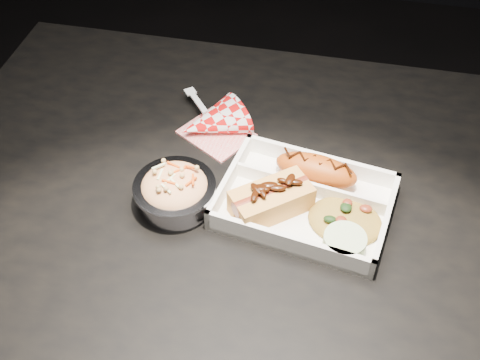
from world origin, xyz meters
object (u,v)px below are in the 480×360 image
fried_pastry (316,170)px  foil_coleslaw_cup (175,190)px  food_tray (305,204)px  hotdog (271,198)px  napkin_fork (212,123)px  dining_table (287,241)px

fried_pastry → foil_coleslaw_cup: bearing=-156.6°
fried_pastry → foil_coleslaw_cup: size_ratio=1.05×
food_tray → fried_pastry: size_ratio=2.12×
hotdog → napkin_fork: bearing=89.7°
hotdog → foil_coleslaw_cup: bearing=146.3°
food_tray → hotdog: hotdog is taller
hotdog → foil_coleslaw_cup: (-0.14, -0.01, -0.00)m
fried_pastry → napkin_fork: 0.21m
hotdog → fried_pastry: bearing=13.2°
dining_table → napkin_fork: size_ratio=7.52×
food_tray → fried_pastry: fried_pastry is taller
foil_coleslaw_cup → napkin_fork: foil_coleslaw_cup is taller
food_tray → hotdog: size_ratio=2.14×
dining_table → foil_coleslaw_cup: foil_coleslaw_cup is taller
food_tray → dining_table: bearing=-176.7°
dining_table → foil_coleslaw_cup: 0.21m
dining_table → hotdog: (-0.03, -0.02, 0.12)m
dining_table → hotdog: size_ratio=9.32×
food_tray → napkin_fork: bearing=150.3°
fried_pastry → foil_coleslaw_cup: (-0.20, -0.09, 0.00)m
fried_pastry → napkin_fork: bearing=154.5°
food_tray → foil_coleslaw_cup: 0.20m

